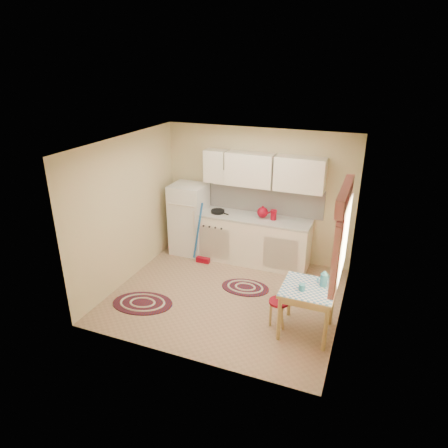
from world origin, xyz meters
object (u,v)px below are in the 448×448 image
at_px(base_cabinets, 249,240).
at_px(table, 306,310).
at_px(stool, 278,313).
at_px(fridge, 189,219).

height_order(base_cabinets, table, base_cabinets).
height_order(base_cabinets, stool, base_cabinets).
distance_m(base_cabinets, table, 2.28).
relative_size(base_cabinets, table, 3.12).
distance_m(table, stool, 0.42).
bearing_deg(stool, table, 0.60).
xyz_separation_m(base_cabinets, table, (1.43, -1.77, -0.08)).
xyz_separation_m(table, stool, (-0.39, -0.00, -0.15)).
relative_size(fridge, stool, 3.33).
xyz_separation_m(fridge, stool, (2.27, -1.73, -0.49)).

